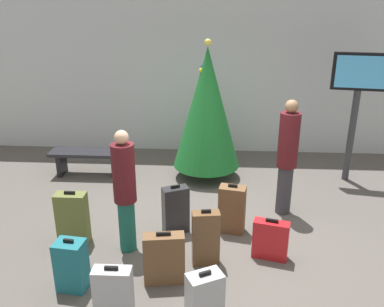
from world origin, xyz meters
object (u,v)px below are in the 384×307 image
Objects in this scene: waiting_bench at (88,157)px; traveller_0 at (287,155)px; suitcase_8 at (164,259)px; suitcase_0 at (232,209)px; suitcase_5 at (176,210)px; suitcase_2 at (270,240)px; traveller_1 at (125,189)px; holiday_tree at (207,108)px; suitcase_1 at (206,238)px; suitcase_7 at (72,265)px; flight_info_kiosk at (357,93)px; suitcase_4 at (205,299)px; suitcase_6 at (73,218)px; suitcase_3 at (113,292)px.

traveller_0 reaches higher than waiting_bench.
suitcase_0 is at bearing 54.99° from suitcase_8.
suitcase_2 is at bearing -23.03° from suitcase_5.
suitcase_8 is (-0.02, -1.10, -0.03)m from suitcase_5.
traveller_1 is at bearing -152.68° from traveller_0.
holiday_tree reaches higher than suitcase_2.
suitcase_7 is (-1.51, -0.57, -0.06)m from suitcase_1.
flight_info_kiosk reaches higher than suitcase_2.
suitcase_1 is at bearing -48.78° from waiting_bench.
suitcase_7 is at bearing -129.75° from suitcase_5.
waiting_bench is 1.88× the size of suitcase_5.
waiting_bench is 3.28m from suitcase_7.
traveller_1 reaches higher than suitcase_7.
suitcase_5 reaches higher than suitcase_4.
suitcase_6 is (-2.99, -1.01, -0.60)m from traveller_0.
suitcase_7 is 1.06m from suitcase_8.
flight_info_kiosk reaches higher than traveller_1.
suitcase_6 is 1.18× the size of suitcase_7.
suitcase_7 is 0.97× the size of suitcase_8.
holiday_tree is at bearing 109.74° from suitcase_2.
traveller_0 is 2.95× the size of suitcase_3.
waiting_bench is 3.97m from suitcase_2.
holiday_tree is 4.12× the size of suitcase_3.
suitcase_7 is (-0.47, -0.82, -0.58)m from traveller_1.
suitcase_2 is (0.90, -2.50, -1.06)m from holiday_tree.
traveller_0 is at bearing 36.15° from suitcase_7.
suitcase_8 is (-1.30, -0.56, 0.05)m from suitcase_2.
suitcase_4 is at bearing -52.22° from suitcase_8.
suitcase_0 is 1.21× the size of suitcase_3.
suitcase_1 reaches higher than waiting_bench.
traveller_0 is at bearing 48.24° from suitcase_3.
suitcase_7 is at bearing -119.94° from traveller_1.
holiday_tree is 3.04m from suitcase_6.
suitcase_3 is at bearing -128.81° from suitcase_8.
suitcase_1 is 1.03m from suitcase_4.
suitcase_3 is 0.83× the size of suitcase_5.
suitcase_1 reaches higher than suitcase_3.
flight_info_kiosk is at bearing 34.16° from suitcase_5.
suitcase_1 is 0.99× the size of suitcase_6.
suitcase_7 is (-2.68, -1.96, -0.66)m from traveller_0.
suitcase_4 is (-1.15, -2.42, -0.66)m from traveller_0.
suitcase_0 reaches higher than suitcase_3.
suitcase_0 is 1.84m from suitcase_4.
traveller_1 is at bearing -145.19° from flight_info_kiosk.
suitcase_1 is 0.84m from suitcase_5.
traveller_0 is at bearing 36.65° from suitcase_0.
suitcase_2 is at bearing 11.69° from suitcase_1.
traveller_0 reaches higher than traveller_1.
traveller_0 is at bearing 49.95° from suitcase_1.
waiting_bench is at bearing 122.43° from suitcase_4.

